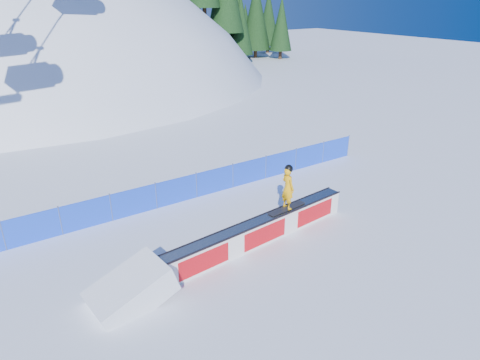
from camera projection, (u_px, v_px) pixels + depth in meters
ground at (231, 247)px, 15.98m from camera, size 160.00×160.00×0.00m
snow_hill at (56, 219)px, 55.09m from camera, size 64.00×64.00×64.00m
safety_fence at (177, 191)px, 19.16m from camera, size 22.05×0.05×1.30m
rail_box at (260, 231)px, 16.08m from camera, size 8.49×1.35×1.02m
snow_ramp at (132, 300)px, 13.22m from camera, size 2.73×1.85×1.62m
snowboarder at (288, 188)px, 16.30m from camera, size 1.78×0.63×1.84m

